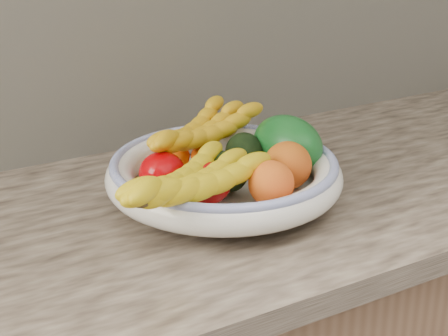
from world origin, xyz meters
TOP-DOWN VIEW (x-y plane):
  - fruit_bowl at (0.00, 1.66)m, footprint 0.39×0.39m
  - clementine_back_left at (-0.04, 1.76)m, footprint 0.05×0.05m
  - clementine_back_right at (0.02, 1.75)m, footprint 0.05×0.05m
  - clementine_back_mid at (0.01, 1.73)m, footprint 0.07×0.07m
  - tomato_left at (-0.10, 1.69)m, footprint 0.08×0.08m
  - tomato_near_left at (-0.06, 1.61)m, footprint 0.09×0.09m
  - avocado_center at (-0.01, 1.64)m, footprint 0.08×0.10m
  - avocado_right at (0.06, 1.70)m, footprint 0.10×0.12m
  - green_mango at (0.13, 1.66)m, footprint 0.14×0.16m
  - peach_front at (0.02, 1.56)m, footprint 0.08×0.08m
  - peach_right at (0.09, 1.60)m, footprint 0.09×0.09m
  - banana_bunch_back at (0.00, 1.75)m, footprint 0.31×0.23m
  - banana_bunch_front at (-0.11, 1.57)m, footprint 0.33×0.24m

SIDE VIEW (x-z plane):
  - fruit_bowl at x=0.00m, z-range 0.91..0.99m
  - clementine_back_left at x=-0.04m, z-range 0.93..0.98m
  - clementine_back_right at x=0.02m, z-range 0.93..0.98m
  - clementine_back_mid at x=0.01m, z-range 0.93..0.98m
  - tomato_left at x=-0.10m, z-range 0.93..1.00m
  - tomato_near_left at x=-0.06m, z-range 0.93..1.00m
  - avocado_center at x=-0.01m, z-range 0.93..1.00m
  - avocado_right at x=0.06m, z-range 0.93..1.00m
  - peach_front at x=0.02m, z-range 0.93..1.00m
  - peach_right at x=0.09m, z-range 0.93..1.01m
  - green_mango at x=0.13m, z-range 0.91..1.04m
  - banana_bunch_front at x=-0.11m, z-range 0.94..1.02m
  - banana_bunch_back at x=0.00m, z-range 0.95..1.03m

